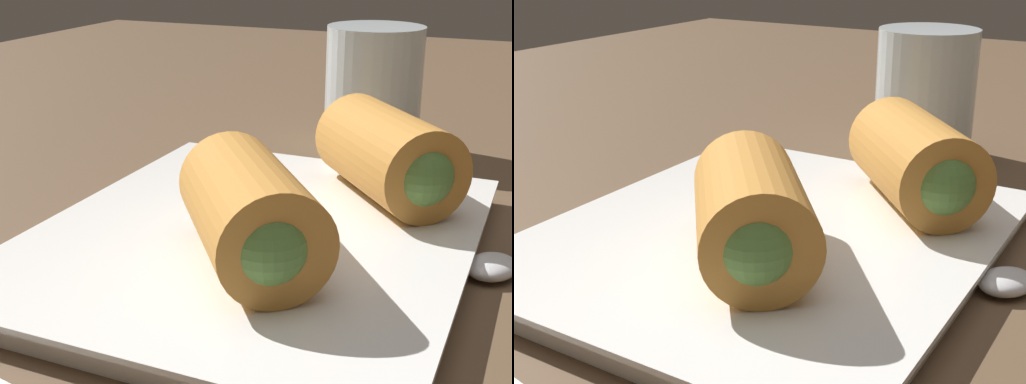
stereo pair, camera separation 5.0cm
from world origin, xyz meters
TOP-DOWN VIEW (x-y plane):
  - table_surface at (0.00, 0.00)cm, footprint 180.00×140.00cm
  - serving_plate at (0.64, 1.43)cm, footprint 27.07×22.81cm
  - roll_front_left at (-3.78, -0.09)cm, footprint 11.00×10.23cm
  - roll_front_right at (8.02, -4.17)cm, footprint 10.89×10.44cm
  - drinking_glass at (22.73, 0.79)cm, footprint 7.62×7.62cm

SIDE VIEW (x-z plane):
  - table_surface at x=0.00cm, z-range 0.00..2.00cm
  - serving_plate at x=0.64cm, z-range 2.01..3.51cm
  - roll_front_left at x=-3.78cm, z-range 3.50..8.91cm
  - roll_front_right at x=8.02cm, z-range 3.50..8.91cm
  - drinking_glass at x=22.73cm, z-range 2.00..11.92cm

